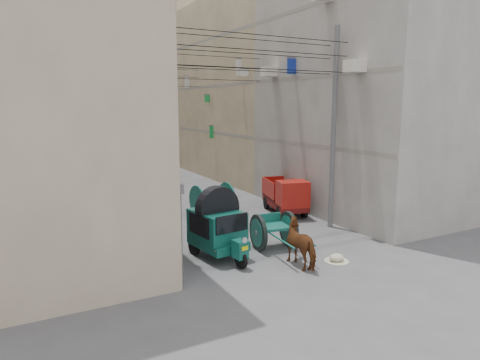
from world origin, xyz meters
TOP-DOWN VIEW (x-y plane):
  - ground at (0.00, 0.00)m, footprint 140.00×140.00m
  - building_row_left at (-8.00, 34.13)m, footprint 8.00×62.00m
  - building_row_right at (8.00, 34.13)m, footprint 8.00×62.00m
  - end_cap_building at (0.00, 66.00)m, footprint 22.00×10.00m
  - shutters_left at (-3.92, 10.38)m, footprint 0.18×14.40m
  - signboards at (-0.01, 21.66)m, footprint 8.22×40.52m
  - ac_units at (3.65, 7.67)m, footprint 0.70×6.55m
  - utility_poles at (0.00, 17.00)m, footprint 7.40×22.20m
  - overhead_cables at (0.00, 14.40)m, footprint 7.40×22.52m
  - auto_rickshaw at (-2.02, 4.95)m, footprint 1.69×2.64m
  - tonga_cart at (0.06, 4.79)m, footprint 1.45×2.91m
  - mini_truck at (3.11, 8.44)m, footprint 2.06×3.25m
  - second_cart at (0.10, 10.09)m, footprint 1.76×1.59m
  - feed_sack at (1.17, 2.75)m, footprint 0.49×0.40m
  - horse at (0.01, 3.00)m, footprint 0.78×1.69m
  - distant_car_white at (-2.28, 22.06)m, footprint 1.80×3.75m
  - distant_car_grey at (2.80, 26.84)m, footprint 1.65×3.65m
  - distant_car_green at (0.02, 41.02)m, footprint 1.81×4.08m

SIDE VIEW (x-z plane):
  - ground at x=0.00m, z-range 0.00..0.00m
  - feed_sack at x=1.17m, z-range 0.00..0.25m
  - distant_car_grey at x=2.80m, z-range 0.00..1.16m
  - distant_car_green at x=0.02m, z-range 0.00..1.16m
  - distant_car_white at x=-2.28m, z-range 0.00..1.24m
  - tonga_cart at x=0.06m, z-range 0.03..1.30m
  - horse at x=0.01m, z-range 0.00..1.42m
  - second_cart at x=0.10m, z-range 0.05..1.49m
  - mini_truck at x=3.11m, z-range -0.03..1.65m
  - auto_rickshaw at x=-2.02m, z-range 0.16..1.97m
  - shutters_left at x=-3.92m, z-range 0.06..2.93m
  - signboards at x=-0.01m, z-range 0.59..6.27m
  - utility_poles at x=0.00m, z-range 0.00..8.00m
  - building_row_left at x=-8.00m, z-range -0.54..13.46m
  - building_row_right at x=8.00m, z-range -0.54..13.46m
  - end_cap_building at x=0.00m, z-range 0.00..13.00m
  - overhead_cables at x=0.00m, z-range 6.20..7.33m
  - ac_units at x=3.65m, z-range 5.76..9.11m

